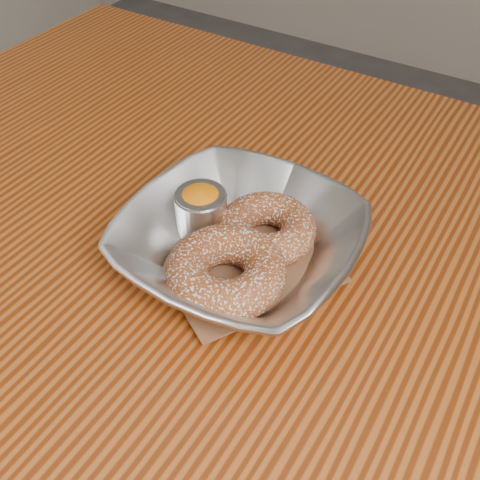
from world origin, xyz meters
The scene contains 6 objects.
table centered at (0.00, 0.00, 0.65)m, with size 1.20×0.80×0.75m.
serving_bowl centered at (-0.07, 0.00, 0.78)m, with size 0.21×0.21×0.05m, color silver.
parchment centered at (-0.07, 0.00, 0.76)m, with size 0.14×0.14×0.00m, color brown.
donut_back centered at (-0.06, 0.03, 0.78)m, with size 0.09×0.09×0.03m, color brown.
donut_front centered at (-0.06, -0.04, 0.78)m, with size 0.10×0.10×0.04m, color brown.
ramekin centered at (-0.12, 0.01, 0.78)m, with size 0.05×0.05×0.05m.
Camera 1 is at (0.12, -0.31, 1.12)m, focal length 42.00 mm.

